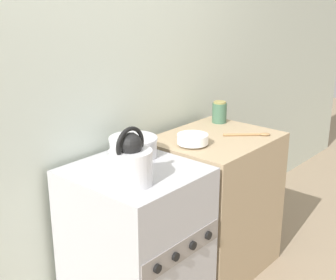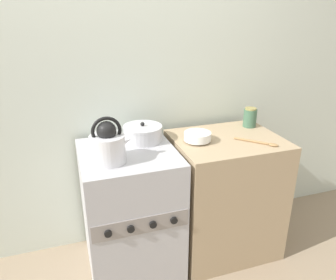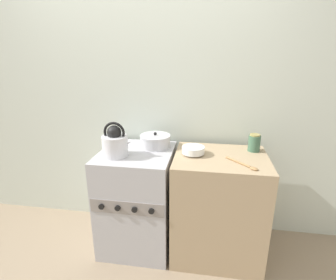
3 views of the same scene
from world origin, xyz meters
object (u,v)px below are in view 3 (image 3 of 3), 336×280
(enamel_bowl, at_px, (193,150))
(storage_jar, at_px, (254,143))
(kettle, at_px, (115,143))
(stove, at_px, (138,199))
(cooking_pot, at_px, (155,141))

(enamel_bowl, bearing_deg, storage_jar, 17.61)
(kettle, distance_m, storage_jar, 1.14)
(stove, bearing_deg, cooking_pot, 46.02)
(storage_jar, bearing_deg, stove, -170.97)
(kettle, height_order, enamel_bowl, kettle)
(storage_jar, bearing_deg, enamel_bowl, -162.39)
(stove, distance_m, storage_jar, 1.11)
(stove, bearing_deg, kettle, -139.67)
(cooking_pot, relative_size, enamel_bowl, 1.46)
(kettle, xyz_separation_m, storage_jar, (1.10, 0.27, -0.03))
(stove, xyz_separation_m, enamel_bowl, (0.48, -0.00, 0.49))
(stove, bearing_deg, storage_jar, 9.03)
(stove, distance_m, kettle, 0.58)
(stove, relative_size, storage_jar, 6.16)
(kettle, height_order, cooking_pot, kettle)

